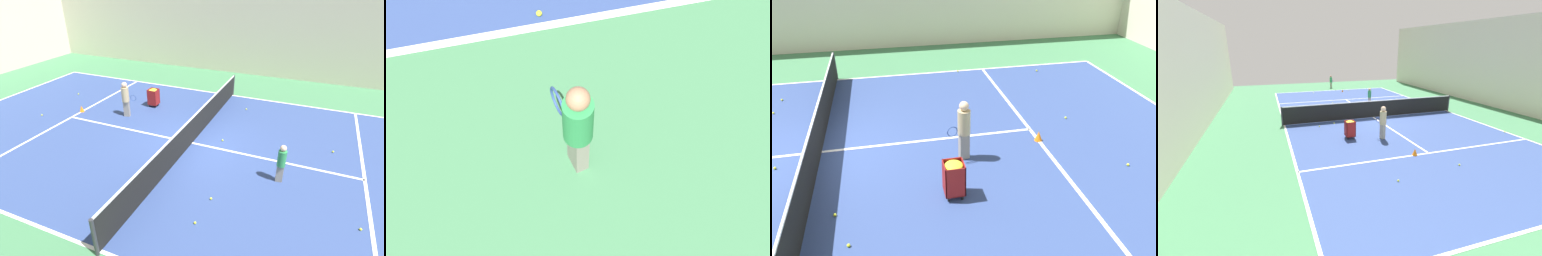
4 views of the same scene
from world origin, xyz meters
TOP-DOWN VIEW (x-y plane):
  - ground_plane at (0.00, 0.00)m, footprint 33.91×33.91m
  - court_playing_area at (0.00, 0.00)m, footprint 11.04×21.73m
  - line_sideline_left at (-5.52, 0.00)m, footprint 0.10×21.73m
  - line_sideline_right at (5.52, 0.00)m, footprint 0.10×21.73m
  - line_service_near at (0.00, -5.98)m, footprint 11.04×0.10m
  - line_service_far at (0.00, 5.98)m, footprint 11.04×0.10m
  - line_centre_service at (0.00, 0.00)m, footprint 0.10×11.95m
  - hall_enclosure_right at (9.69, 0.00)m, footprint 0.15×30.21m
  - tennis_net at (0.00, 0.00)m, footprint 11.34×0.10m
  - coach_at_net at (1.11, 3.70)m, footprint 0.39×0.66m
  - child_midcourt at (-1.12, -3.45)m, footprint 0.30×0.30m
  - ball_cart at (2.60, 3.15)m, footprint 0.46×0.45m
  - training_cone_1 at (0.68, 5.97)m, footprint 0.22×0.22m
  - tennis_ball_0 at (-2.39, -5.70)m, footprint 0.07×0.07m
  - tennis_ball_2 at (2.73, 0.57)m, footprint 0.07×0.07m
  - tennis_ball_4 at (2.38, 7.70)m, footprint 0.07×0.07m
  - tennis_ball_5 at (3.94, -1.16)m, footprint 0.07×0.07m
  - tennis_ball_7 at (1.39, -5.03)m, footprint 0.07×0.07m
  - tennis_ball_8 at (-2.78, -1.78)m, footprint 0.07×0.07m
  - tennis_ball_10 at (-3.84, -1.72)m, footprint 0.07×0.07m
  - tennis_ball_11 at (-0.42, 7.35)m, footprint 0.07×0.07m
  - tennis_ball_13 at (3.67, 0.89)m, footprint 0.07×0.07m
  - tennis_ball_15 at (0.61, -1.04)m, footprint 0.07×0.07m

SIDE VIEW (x-z plane):
  - ground_plane at x=0.00m, z-range 0.00..0.00m
  - court_playing_area at x=0.00m, z-range 0.00..0.00m
  - line_sideline_left at x=-5.52m, z-range 0.00..0.01m
  - line_sideline_right at x=5.52m, z-range 0.00..0.01m
  - line_service_near at x=0.00m, z-range 0.00..0.01m
  - line_service_far at x=0.00m, z-range 0.00..0.01m
  - line_centre_service at x=0.00m, z-range 0.00..0.01m
  - tennis_ball_0 at x=-2.39m, z-range 0.00..0.07m
  - tennis_ball_2 at x=2.73m, z-range 0.00..0.07m
  - tennis_ball_4 at x=2.38m, z-range 0.00..0.07m
  - tennis_ball_5 at x=3.94m, z-range 0.00..0.07m
  - tennis_ball_7 at x=1.39m, z-range 0.00..0.07m
  - tennis_ball_8 at x=-2.78m, z-range 0.00..0.07m
  - tennis_ball_10 at x=-3.84m, z-range 0.00..0.07m
  - tennis_ball_11 at x=-0.42m, z-range 0.00..0.07m
  - tennis_ball_13 at x=3.67m, z-range 0.00..0.07m
  - tennis_ball_15 at x=0.61m, z-range 0.00..0.07m
  - training_cone_1 at x=0.68m, z-range 0.00..0.30m
  - tennis_net at x=0.00m, z-range 0.02..1.11m
  - ball_cart at x=2.60m, z-range 0.16..1.06m
  - child_midcourt at x=-1.12m, z-range 0.10..1.40m
  - coach_at_net at x=1.11m, z-range 0.12..1.74m
  - hall_enclosure_right at x=9.69m, z-range 0.00..6.25m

